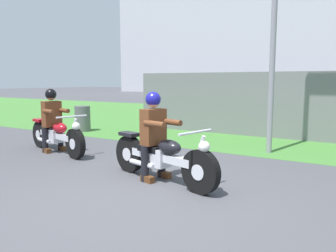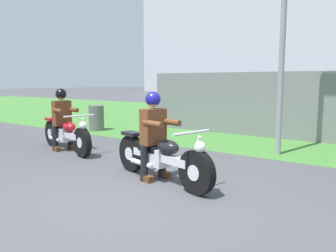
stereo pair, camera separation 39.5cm
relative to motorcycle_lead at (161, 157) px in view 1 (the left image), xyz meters
The scene contains 9 objects.
ground 0.94m from the motorcycle_lead, 80.27° to the right, with size 120.00×120.00×0.00m, color #4C4C51.
grass_verge 8.48m from the motorcycle_lead, 89.02° to the left, with size 60.00×12.00×0.01m, color #478438.
stadium_facade 39.61m from the motorcycle_lead, 97.39° to the left, with size 48.76×8.00×16.81m, color silver.
motorcycle_lead is the anchor object (origin of this frame).
rider_lead 0.46m from the motorcycle_lead, 164.97° to the left, with size 0.62×0.55×1.39m.
motorcycle_follow 3.16m from the motorcycle_lead, 169.17° to the left, with size 2.21×0.84×0.86m.
rider_follow 3.36m from the motorcycle_lead, 168.96° to the left, with size 0.62×0.55×1.39m.
trash_can 5.88m from the motorcycle_lead, 147.49° to the left, with size 0.47×0.47×0.78m, color #595E5B.
fence_segment 5.05m from the motorcycle_lead, 95.06° to the left, with size 7.00×0.06×1.80m, color slate.
Camera 1 is at (2.64, -3.44, 1.56)m, focal length 36.18 mm.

